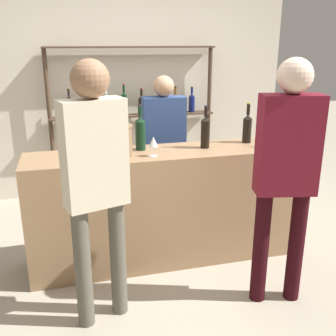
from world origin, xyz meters
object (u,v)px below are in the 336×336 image
object	(u,v)px
wine_glass	(153,142)
counter_bottle_2	(205,131)
counter_bottle_3	(247,128)
server_behind_counter	(164,141)
ice_bucket	(118,141)
customer_right	(286,165)
counter_bottle_1	(140,133)
customer_left	(96,174)
counter_bottle_0	(289,133)

from	to	relation	value
wine_glass	counter_bottle_2	bearing A→B (deg)	16.54
counter_bottle_3	server_behind_counter	bearing A→B (deg)	137.42
ice_bucket	customer_right	xyz separation A→B (m)	(1.04, -0.74, -0.05)
counter_bottle_1	counter_bottle_3	world-z (taller)	counter_bottle_1
wine_glass	customer_right	xyz separation A→B (m)	(0.77, -0.67, -0.04)
customer_left	counter_bottle_2	bearing A→B (deg)	-71.08
counter_bottle_2	counter_bottle_3	xyz separation A→B (m)	(0.42, 0.08, -0.01)
counter_bottle_1	customer_left	world-z (taller)	customer_left
counter_bottle_2	customer_left	xyz separation A→B (m)	(-0.98, -0.70, -0.07)
counter_bottle_0	counter_bottle_1	size ratio (longest dim) A/B	0.85
counter_bottle_1	wine_glass	size ratio (longest dim) A/B	2.37
counter_bottle_0	counter_bottle_2	xyz separation A→B (m)	(-0.69, 0.17, 0.02)
customer_right	server_behind_counter	bearing A→B (deg)	30.64
server_behind_counter	customer_right	bearing A→B (deg)	21.08
counter_bottle_2	customer_right	xyz separation A→B (m)	(0.29, -0.81, -0.07)
customer_right	counter_bottle_0	bearing A→B (deg)	-20.11
ice_bucket	wine_glass	bearing A→B (deg)	-14.88
wine_glass	ice_bucket	xyz separation A→B (m)	(-0.27, 0.07, 0.01)
customer_right	customer_left	xyz separation A→B (m)	(-1.27, 0.11, 0.01)
counter_bottle_3	ice_bucket	distance (m)	1.18
customer_left	counter_bottle_0	bearing A→B (deg)	-89.14
counter_bottle_1	customer_left	bearing A→B (deg)	-119.28
counter_bottle_1	customer_right	bearing A→B (deg)	-46.55
counter_bottle_1	server_behind_counter	distance (m)	0.71
counter_bottle_2	wine_glass	distance (m)	0.50
ice_bucket	server_behind_counter	distance (m)	0.93
wine_glass	customer_left	bearing A→B (deg)	-131.62
counter_bottle_1	counter_bottle_2	xyz separation A→B (m)	(0.54, -0.07, -0.00)
counter_bottle_0	customer_right	size ratio (longest dim) A/B	0.18
counter_bottle_0	customer_right	bearing A→B (deg)	-122.17
counter_bottle_0	counter_bottle_3	size ratio (longest dim) A/B	0.90
server_behind_counter	counter_bottle_2	bearing A→B (deg)	19.42
counter_bottle_0	counter_bottle_1	distance (m)	1.26
customer_right	counter_bottle_2	bearing A→B (deg)	31.95
ice_bucket	customer_left	xyz separation A→B (m)	(-0.23, -0.63, -0.05)
counter_bottle_1	ice_bucket	distance (m)	0.25
ice_bucket	server_behind_counter	xyz separation A→B (m)	(0.55, 0.72, -0.21)
counter_bottle_1	ice_bucket	bearing A→B (deg)	-144.55
counter_bottle_1	counter_bottle_2	size ratio (longest dim) A/B	1.04
customer_right	counter_bottle_3	bearing A→B (deg)	3.68
counter_bottle_2	ice_bucket	bearing A→B (deg)	-174.48
counter_bottle_2	customer_right	size ratio (longest dim) A/B	0.20
counter_bottle_3	customer_left	bearing A→B (deg)	-150.87
counter_bottle_3	customer_left	world-z (taller)	customer_left
counter_bottle_1	counter_bottle_3	distance (m)	0.97
counter_bottle_1	counter_bottle_2	distance (m)	0.55
counter_bottle_2	counter_bottle_0	bearing A→B (deg)	-13.86
customer_right	server_behind_counter	xyz separation A→B (m)	(-0.49, 1.46, -0.15)
counter_bottle_2	counter_bottle_3	bearing A→B (deg)	10.66
customer_right	ice_bucket	bearing A→B (deg)	66.77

